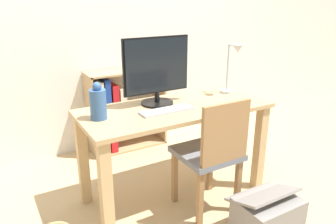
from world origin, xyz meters
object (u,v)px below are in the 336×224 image
at_px(desk_lamp, 233,64).
at_px(storage_box, 267,217).
at_px(keyboard, 167,111).
at_px(bookshelf, 115,111).
at_px(monitor, 157,69).
at_px(vase, 98,103).
at_px(chair, 212,152).

height_order(desk_lamp, storage_box, desk_lamp).
bearing_deg(desk_lamp, keyboard, -170.37).
bearing_deg(desk_lamp, bookshelf, 124.81).
bearing_deg(monitor, vase, -169.21).
xyz_separation_m(bookshelf, storage_box, (0.36, -1.68, -0.26)).
bearing_deg(keyboard, monitor, 82.88).
relative_size(keyboard, chair, 0.45).
height_order(vase, desk_lamp, desk_lamp).
bearing_deg(storage_box, vase, 137.89).
relative_size(desk_lamp, chair, 0.47).
relative_size(keyboard, desk_lamp, 0.95).
distance_m(vase, desk_lamp, 1.11).
relative_size(vase, bookshelf, 0.31).
distance_m(chair, bookshelf, 1.31).
bearing_deg(bookshelf, keyboard, -90.46).
bearing_deg(monitor, desk_lamp, -6.62).
bearing_deg(vase, desk_lamp, 0.82).
xyz_separation_m(keyboard, bookshelf, (0.01, 1.05, -0.33)).
relative_size(monitor, chair, 0.60).
relative_size(chair, storage_box, 2.13).
xyz_separation_m(vase, chair, (0.66, -0.34, -0.36)).
relative_size(keyboard, storage_box, 0.95).
height_order(chair, bookshelf, chair).
distance_m(monitor, storage_box, 1.22).
distance_m(keyboard, bookshelf, 1.10).
distance_m(keyboard, storage_box, 0.94).
relative_size(monitor, keyboard, 1.35).
distance_m(vase, bookshelf, 1.14).
relative_size(monitor, desk_lamp, 1.27).
height_order(monitor, keyboard, monitor).
height_order(chair, storage_box, chair).
bearing_deg(chair, vase, 150.05).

